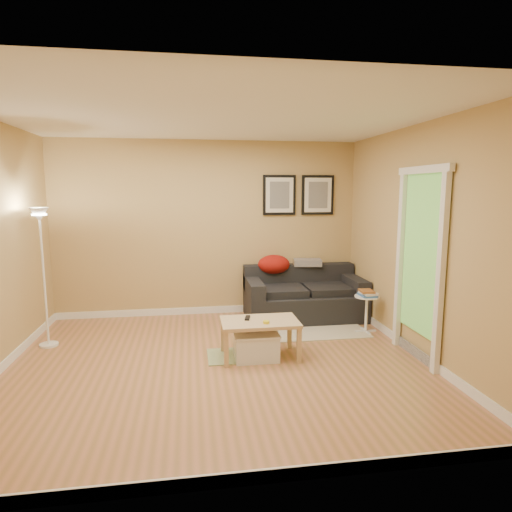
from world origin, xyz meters
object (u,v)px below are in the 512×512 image
Objects in this scene: floor_lamp at (44,282)px; coffee_table at (260,339)px; sofa at (304,293)px; side_table at (366,314)px; book_stack at (367,293)px; storage_bin at (256,346)px.

coffee_table is at bearing -16.85° from floor_lamp.
coffee_table is (-0.89, -1.41, -0.16)m from sofa.
book_stack reaches higher than side_table.
sofa reaches higher than side_table.
floor_lamp is (-4.02, 0.10, 0.26)m from book_stack.
sofa is 1.97× the size of coffee_table.
floor_lamp is at bearing 178.59° from side_table.
book_stack is (1.59, 0.69, 0.38)m from storage_bin.
sofa is 1.00m from side_table.
floor_lamp reaches higher than sofa.
book_stack is at bearing -1.49° from floor_lamp.
coffee_table reaches higher than storage_bin.
storage_bin is at bearing -122.92° from sofa.
storage_bin is 1.01× the size of side_table.
sofa is at bearing 10.99° from floor_lamp.
coffee_table is 1.74× the size of side_table.
side_table is (1.54, 0.65, 0.03)m from coffee_table.
coffee_table is at bearing -157.04° from side_table.
coffee_table is 1.67m from side_table.
coffee_table is 2.66m from floor_lamp.
side_table is 0.29× the size of floor_lamp.
storage_bin is 1.74m from side_table.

